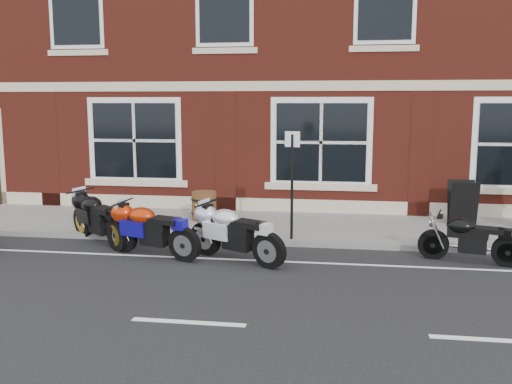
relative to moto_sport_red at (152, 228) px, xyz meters
The scene contains 11 objects.
ground 1.72m from the moto_sport_red, ahead, with size 80.00×80.00×0.00m, color black.
sidewalk 3.25m from the moto_sport_red, 59.98° to the left, with size 30.00×3.00×0.12m, color slate.
kerb 2.07m from the moto_sport_red, 36.76° to the left, with size 30.00×0.16×0.12m, color slate.
pub_building 11.74m from the moto_sport_red, 81.12° to the left, with size 24.00×12.00×12.00m, color maroon.
moto_sport_red is the anchor object (origin of this frame).
moto_sport_black 1.64m from the moto_sport_red, 150.44° to the left, with size 1.82×1.56×1.01m.
moto_sport_silver 1.68m from the moto_sport_red, ahead, with size 2.01×1.18×1.00m.
moto_naked_black 6.04m from the moto_sport_red, ahead, with size 1.85×0.64×0.85m.
a_board_sign 7.33m from the moto_sport_red, 27.61° to the left, with size 0.63×0.42×1.05m, color black, non-canonical shape.
barrel_planter 3.02m from the moto_sport_red, 83.95° to the left, with size 0.63×0.63×0.70m.
parking_sign 3.07m from the moto_sport_red, 26.89° to the left, with size 0.32×0.10×2.28m.
Camera 1 is at (2.02, -10.22, 2.99)m, focal length 40.00 mm.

